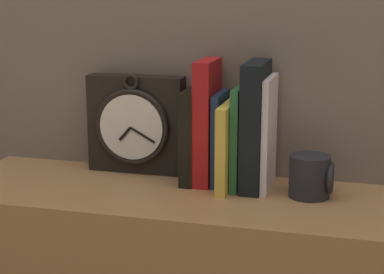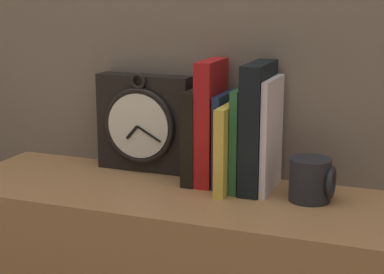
{
  "view_description": "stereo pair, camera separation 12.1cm",
  "coord_description": "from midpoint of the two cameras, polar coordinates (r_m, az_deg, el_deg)",
  "views": [
    {
      "loc": [
        0.31,
        -1.14,
        1.23
      ],
      "look_at": [
        0.0,
        0.0,
        0.95
      ],
      "focal_mm": 60.0,
      "sensor_mm": 36.0,
      "label": 1
    },
    {
      "loc": [
        0.42,
        -1.1,
        1.23
      ],
      "look_at": [
        0.0,
        0.0,
        0.95
      ],
      "focal_mm": 60.0,
      "sensor_mm": 36.0,
      "label": 2
    }
  ],
  "objects": [
    {
      "name": "book_slot3_yellow",
      "position": [
        1.26,
        6.25,
        -0.83
      ],
      "size": [
        0.02,
        0.16,
        0.17
      ],
      "color": "yellow",
      "rests_on": "bookshelf"
    },
    {
      "name": "book_slot0_black",
      "position": [
        1.3,
        3.1,
        0.09
      ],
      "size": [
        0.03,
        0.12,
        0.19
      ],
      "color": "black",
      "rests_on": "bookshelf"
    },
    {
      "name": "book_slot5_black",
      "position": [
        1.25,
        8.65,
        0.84
      ],
      "size": [
        0.04,
        0.14,
        0.25
      ],
      "color": "black",
      "rests_on": "bookshelf"
    },
    {
      "name": "book_slot1_red",
      "position": [
        1.29,
        4.41,
        1.29
      ],
      "size": [
        0.03,
        0.12,
        0.25
      ],
      "color": "#B4191A",
      "rests_on": "bookshelf"
    },
    {
      "name": "book_slot6_white",
      "position": [
        1.25,
        9.88,
        0.13
      ],
      "size": [
        0.01,
        0.13,
        0.22
      ],
      "color": "white",
      "rests_on": "bookshelf"
    },
    {
      "name": "mug",
      "position": [
        1.22,
        13.42,
        -3.78
      ],
      "size": [
        0.08,
        0.08,
        0.08
      ],
      "color": "#232328",
      "rests_on": "bookshelf"
    },
    {
      "name": "clock",
      "position": [
        1.37,
        -1.81,
        1.21
      ],
      "size": [
        0.21,
        0.06,
        0.22
      ],
      "color": "black",
      "rests_on": "bookshelf"
    },
    {
      "name": "book_slot4_green",
      "position": [
        1.27,
        7.28,
        -0.09
      ],
      "size": [
        0.02,
        0.13,
        0.2
      ],
      "color": "#2B6638",
      "rests_on": "bookshelf"
    },
    {
      "name": "book_slot2_navy",
      "position": [
        1.29,
        5.56,
        -0.2
      ],
      "size": [
        0.01,
        0.11,
        0.18
      ],
      "color": "navy",
      "rests_on": "bookshelf"
    }
  ]
}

